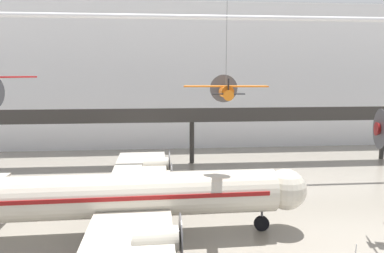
{
  "coord_description": "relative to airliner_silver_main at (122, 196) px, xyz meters",
  "views": [
    {
      "loc": [
        -4.26,
        -21.01,
        13.66
      ],
      "look_at": [
        -1.74,
        8.55,
        8.89
      ],
      "focal_mm": 32.0,
      "sensor_mm": 36.0,
      "label": 1
    }
  ],
  "objects": [
    {
      "name": "airliner_silver_main",
      "position": [
        0.0,
        0.0,
        0.0
      ],
      "size": [
        31.88,
        36.03,
        10.56
      ],
      "rotation": [
        0.0,
        0.0,
        0.02
      ],
      "color": "beige",
      "rests_on": "ground"
    },
    {
      "name": "ceiling_truss_beam",
      "position": [
        7.73,
        15.14,
        16.49
      ],
      "size": [
        120.0,
        0.6,
        0.6
      ],
      "color": "silver"
    },
    {
      "name": "hangar_back_wall",
      "position": [
        7.73,
        34.49,
        9.16
      ],
      "size": [
        140.0,
        3.0,
        25.55
      ],
      "color": "white",
      "rests_on": "ground"
    },
    {
      "name": "stanchion_barrier",
      "position": [
        17.59,
        -4.64,
        -3.29
      ],
      "size": [
        0.36,
        0.36,
        1.08
      ],
      "color": "#B2B5BA",
      "rests_on": "ground"
    },
    {
      "name": "suspended_plane_orange_highwing",
      "position": [
        8.18,
        -1.66,
        8.61
      ],
      "size": [
        6.39,
        5.22,
        8.53
      ],
      "rotation": [
        0.0,
        0.0,
        1.46
      ],
      "color": "orange"
    },
    {
      "name": "mezzanine_walkway",
      "position": [
        7.73,
        22.08,
        3.37
      ],
      "size": [
        110.0,
        3.2,
        8.6
      ],
      "color": "#2D2B28",
      "rests_on": "ground"
    }
  ]
}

